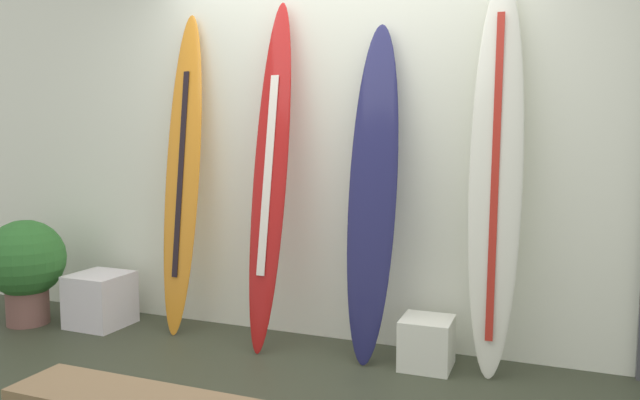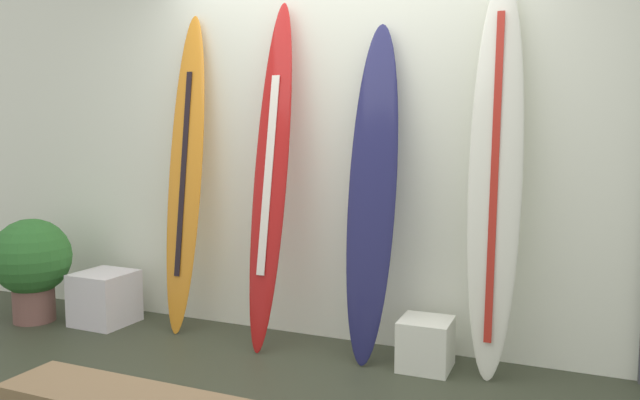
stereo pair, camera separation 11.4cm
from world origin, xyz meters
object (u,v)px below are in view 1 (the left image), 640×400
surfboard_ivory (496,178)px  potted_plant (26,264)px  display_block_center (427,343)px  surfboard_navy (372,194)px  surfboard_crimson (270,175)px  display_block_left (100,300)px  surfboard_sunset (183,177)px

surfboard_ivory → potted_plant: bearing=-174.4°
display_block_center → surfboard_navy: bearing=172.8°
surfboard_crimson → potted_plant: size_ratio=2.93×
surfboard_ivory → display_block_center: 1.05m
surfboard_ivory → display_block_center: (-0.36, -0.08, -0.98)m
surfboard_navy → display_block_left: surfboard_navy is taller
surfboard_sunset → display_block_left: 1.10m
surfboard_navy → display_block_center: bearing=-7.2°
display_block_left → display_block_center: size_ratio=1.29×
surfboard_crimson → display_block_center: (1.03, -0.01, -0.97)m
surfboard_crimson → surfboard_navy: size_ratio=1.09×
surfboard_sunset → potted_plant: surfboard_sunset is taller
surfboard_sunset → surfboard_ivory: (2.09, 0.00, 0.05)m
surfboard_sunset → display_block_left: bearing=-166.1°
surfboard_sunset → surfboard_crimson: surfboard_crimson is taller
potted_plant → surfboard_navy: bearing=6.5°
surfboard_ivory → display_block_left: bearing=-176.7°
surfboard_crimson → display_block_left: (-1.33, -0.09, -0.93)m
surfboard_crimson → surfboard_ivory: bearing=2.8°
display_block_center → potted_plant: potted_plant is taller
surfboard_sunset → surfboard_navy: (1.38, -0.03, -0.07)m
surfboard_sunset → display_block_left: size_ratio=5.67×
surfboard_ivory → display_block_center: bearing=-167.4°
surfboard_crimson → potted_plant: bearing=-172.2°
surfboard_crimson → surfboard_sunset: bearing=174.8°
surfboard_navy → display_block_left: bearing=-176.5°
display_block_center → surfboard_ivory: bearing=12.6°
display_block_left → display_block_center: display_block_left is taller
display_block_center → potted_plant: bearing=-175.2°
surfboard_sunset → surfboard_ivory: bearing=0.1°
surfboard_crimson → display_block_center: 1.41m
surfboard_ivory → surfboard_navy: bearing=-177.2°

